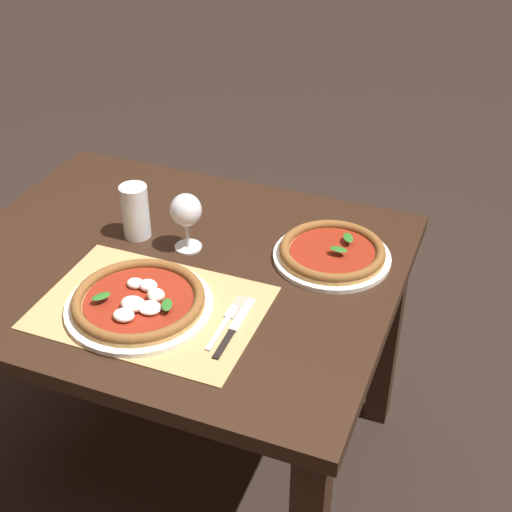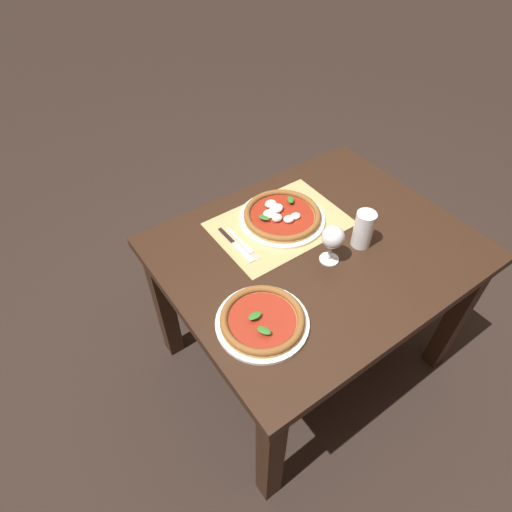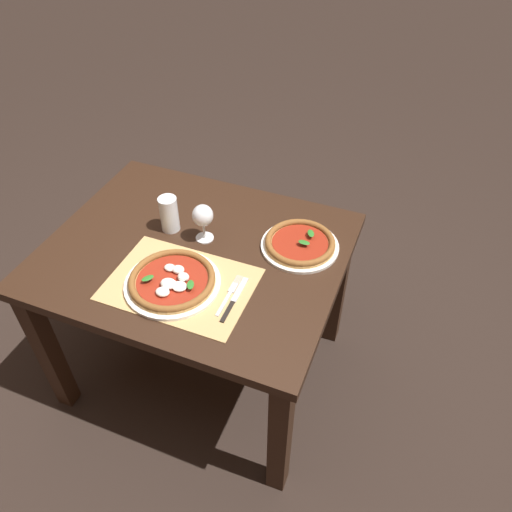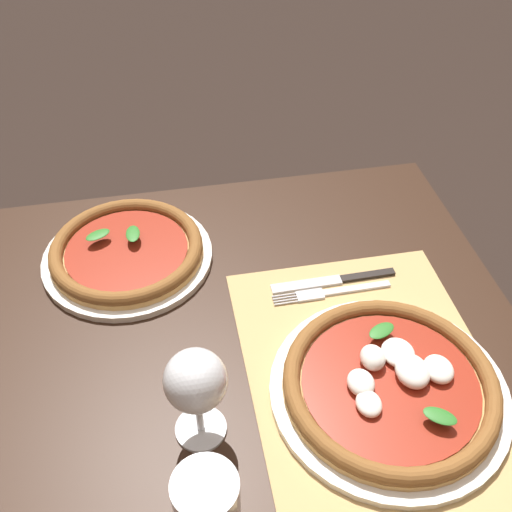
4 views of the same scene
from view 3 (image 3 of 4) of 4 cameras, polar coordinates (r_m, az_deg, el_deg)
The scene contains 9 objects.
ground_plane at distance 2.45m, azimuth -5.60°, elevation -12.23°, with size 24.00×24.00×0.00m, color black.
dining_table at distance 1.97m, azimuth -6.81°, elevation -1.71°, with size 1.11×0.90×0.74m.
paper_placemat at distance 1.77m, azimuth -8.63°, elevation -3.18°, with size 0.50×0.35×0.00m, color tan.
pizza_near at distance 1.75m, azimuth -9.54°, elevation -2.81°, with size 0.34×0.34×0.05m.
pizza_far at distance 1.88m, azimuth 5.05°, elevation 1.43°, with size 0.30×0.30×0.04m.
wine_glass at distance 1.87m, azimuth -6.10°, elevation 4.47°, with size 0.08×0.08×0.16m.
pint_glass at distance 1.96m, azimuth -9.89°, elevation 4.69°, with size 0.07×0.07×0.15m.
fork at distance 1.71m, azimuth -3.11°, elevation -4.45°, with size 0.02×0.20×0.00m.
knife at distance 1.69m, azimuth -2.48°, elevation -4.94°, with size 0.02×0.22×0.01m.
Camera 3 is at (0.73, -1.21, 2.00)m, focal length 35.00 mm.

